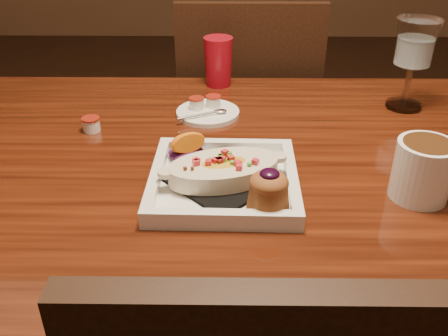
{
  "coord_description": "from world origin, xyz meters",
  "views": [
    {
      "loc": [
        -0.05,
        -0.8,
        1.21
      ],
      "look_at": [
        -0.06,
        -0.05,
        0.77
      ],
      "focal_mm": 40.0,
      "sensor_mm": 36.0,
      "label": 1
    }
  ],
  "objects_px": {
    "coffee_mug": "(425,168)",
    "red_tumbler": "(218,62)",
    "saucer": "(207,111)",
    "goblet": "(415,48)",
    "chair_far": "(247,131)",
    "plate": "(228,177)",
    "table": "(257,207)"
  },
  "relations": [
    {
      "from": "table",
      "to": "red_tumbler",
      "type": "height_order",
      "value": "red_tumbler"
    },
    {
      "from": "coffee_mug",
      "to": "table",
      "type": "bearing_deg",
      "value": 152.36
    },
    {
      "from": "coffee_mug",
      "to": "red_tumbler",
      "type": "relative_size",
      "value": 1.1
    },
    {
      "from": "goblet",
      "to": "red_tumbler",
      "type": "relative_size",
      "value": 1.66
    },
    {
      "from": "table",
      "to": "plate",
      "type": "relative_size",
      "value": 5.97
    },
    {
      "from": "plate",
      "to": "saucer",
      "type": "xyz_separation_m",
      "value": [
        -0.05,
        0.31,
        -0.02
      ]
    },
    {
      "from": "plate",
      "to": "chair_far",
      "type": "bearing_deg",
      "value": 86.57
    },
    {
      "from": "plate",
      "to": "table",
      "type": "bearing_deg",
      "value": 58.9
    },
    {
      "from": "saucer",
      "to": "red_tumbler",
      "type": "xyz_separation_m",
      "value": [
        0.02,
        0.18,
        0.05
      ]
    },
    {
      "from": "saucer",
      "to": "plate",
      "type": "bearing_deg",
      "value": -80.84
    },
    {
      "from": "chair_far",
      "to": "red_tumbler",
      "type": "bearing_deg",
      "value": 70.13
    },
    {
      "from": "table",
      "to": "goblet",
      "type": "distance_m",
      "value": 0.49
    },
    {
      "from": "table",
      "to": "chair_far",
      "type": "bearing_deg",
      "value": 90.0
    },
    {
      "from": "coffee_mug",
      "to": "goblet",
      "type": "relative_size",
      "value": 0.66
    },
    {
      "from": "saucer",
      "to": "goblet",
      "type": "bearing_deg",
      "value": 5.99
    },
    {
      "from": "chair_far",
      "to": "goblet",
      "type": "distance_m",
      "value": 0.63
    },
    {
      "from": "chair_far",
      "to": "saucer",
      "type": "bearing_deg",
      "value": 75.68
    },
    {
      "from": "table",
      "to": "coffee_mug",
      "type": "bearing_deg",
      "value": -21.51
    },
    {
      "from": "plate",
      "to": "red_tumbler",
      "type": "xyz_separation_m",
      "value": [
        -0.03,
        0.49,
        0.03
      ]
    },
    {
      "from": "plate",
      "to": "coffee_mug",
      "type": "distance_m",
      "value": 0.32
    },
    {
      "from": "table",
      "to": "goblet",
      "type": "relative_size",
      "value": 7.48
    },
    {
      "from": "goblet",
      "to": "red_tumbler",
      "type": "height_order",
      "value": "goblet"
    },
    {
      "from": "goblet",
      "to": "chair_far",
      "type": "bearing_deg",
      "value": 133.33
    },
    {
      "from": "goblet",
      "to": "table",
      "type": "bearing_deg",
      "value": -142.47
    },
    {
      "from": "chair_far",
      "to": "red_tumbler",
      "type": "distance_m",
      "value": 0.39
    },
    {
      "from": "plate",
      "to": "goblet",
      "type": "xyz_separation_m",
      "value": [
        0.4,
        0.35,
        0.11
      ]
    },
    {
      "from": "coffee_mug",
      "to": "red_tumbler",
      "type": "xyz_separation_m",
      "value": [
        -0.34,
        0.5,
        0.01
      ]
    },
    {
      "from": "chair_far",
      "to": "red_tumbler",
      "type": "relative_size",
      "value": 7.7
    },
    {
      "from": "coffee_mug",
      "to": "red_tumbler",
      "type": "height_order",
      "value": "red_tumbler"
    },
    {
      "from": "saucer",
      "to": "red_tumbler",
      "type": "bearing_deg",
      "value": 83.06
    },
    {
      "from": "coffee_mug",
      "to": "saucer",
      "type": "bearing_deg",
      "value": 132.72
    },
    {
      "from": "red_tumbler",
      "to": "chair_far",
      "type": "bearing_deg",
      "value": 70.13
    }
  ]
}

